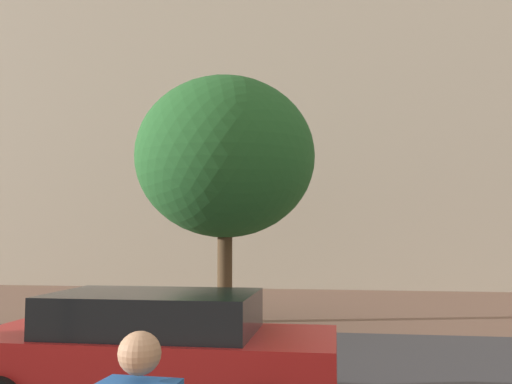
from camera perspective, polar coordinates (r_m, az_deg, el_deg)
name	(u,v)px	position (r m, az deg, el deg)	size (l,w,h in m)	color
ground_plane	(242,343)	(11.67, -1.46, -15.41)	(120.00, 120.00, 0.00)	brown
street_asphalt_strip	(212,377)	(9.07, -4.55, -18.58)	(120.00, 8.45, 0.00)	#38383D
landmark_building	(286,74)	(31.09, 3.10, 12.18)	(27.51, 14.53, 37.37)	#B2A893
car_red	(153,355)	(7.25, -10.59, -16.29)	(4.53, 2.04, 1.49)	red
tree_curb_far	(225,158)	(14.37, -3.21, 3.59)	(4.66, 4.66, 6.34)	#4C3823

